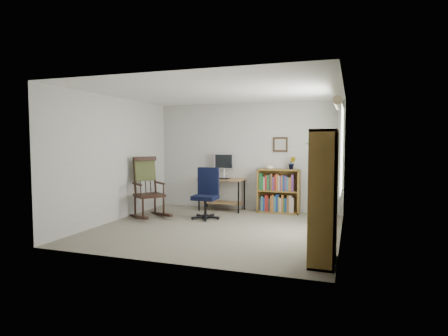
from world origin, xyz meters
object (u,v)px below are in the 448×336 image
at_px(low_bookshelf, 279,191).
at_px(tall_bookshelf, 324,197).
at_px(office_chair, 205,193).
at_px(rocking_chair, 149,187).
at_px(desk, 222,194).

xyz_separation_m(low_bookshelf, tall_bookshelf, (1.16, -3.15, 0.37)).
relative_size(office_chair, low_bookshelf, 1.09).
height_order(low_bookshelf, tall_bookshelf, tall_bookshelf).
bearing_deg(rocking_chair, desk, -3.65).
relative_size(rocking_chair, tall_bookshelf, 0.74).
distance_m(desk, office_chair, 1.03).
height_order(desk, tall_bookshelf, tall_bookshelf).
bearing_deg(office_chair, tall_bookshelf, -43.39).
xyz_separation_m(office_chair, tall_bookshelf, (2.41, -2.01, 0.32)).
distance_m(office_chair, low_bookshelf, 1.69).
bearing_deg(tall_bookshelf, low_bookshelf, 110.23).
relative_size(desk, tall_bookshelf, 0.59).
xyz_separation_m(rocking_chair, low_bookshelf, (2.38, 1.36, -0.15)).
distance_m(desk, low_bookshelf, 1.27).
distance_m(rocking_chair, low_bookshelf, 2.75).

